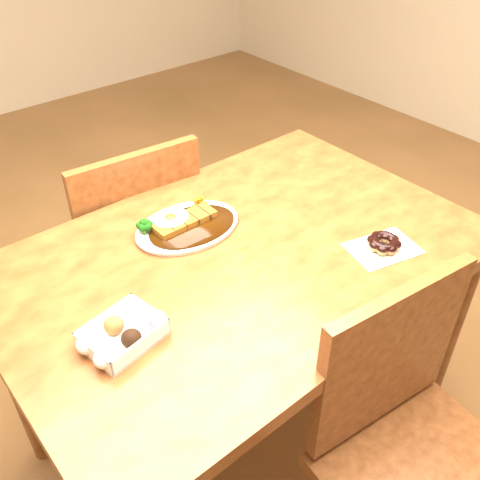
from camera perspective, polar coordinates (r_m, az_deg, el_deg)
ground at (r=1.89m, az=0.19°, el=-19.34°), size 6.00×6.00×0.00m
table at (r=1.39m, az=0.24°, el=-4.45°), size 1.20×0.80×0.75m
chair_far at (r=1.84m, az=-11.53°, el=-0.36°), size 0.46×0.46×0.87m
chair_near at (r=1.34m, az=18.14°, el=-20.63°), size 0.47×0.47×0.87m
katsu_curry_plate at (r=1.40m, az=-5.85°, el=1.64°), size 0.29×0.22×0.06m
donut_box at (r=1.12m, az=-12.51°, el=-9.79°), size 0.19×0.14×0.04m
pon_de_ring at (r=1.37m, az=15.10°, el=-0.34°), size 0.20×0.16×0.03m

